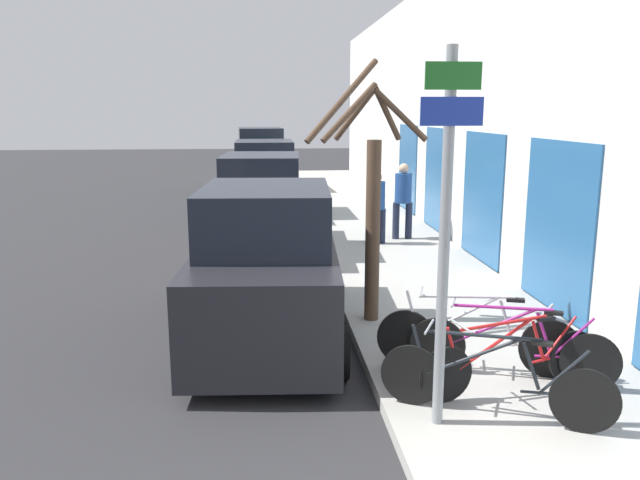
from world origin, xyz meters
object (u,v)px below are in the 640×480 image
pedestrian_far (377,203)px  parked_car_1 (262,210)px  bicycle_3 (476,339)px  bicycle_0 (494,382)px  bicycle_1 (511,360)px  street_tree (371,203)px  parked_car_2 (265,183)px  parked_car_3 (261,164)px  pedestrian_near (403,196)px  signpost (445,228)px  parked_car_0 (267,271)px  bicycle_2 (511,348)px

pedestrian_far → parked_car_1: bearing=176.2°
parked_car_1 → bicycle_3: bearing=-66.7°
bicycle_0 → bicycle_1: (0.40, 0.55, -0.02)m
bicycle_3 → street_tree: size_ratio=0.60×
bicycle_0 → parked_car_2: parked_car_2 is taller
parked_car_3 → pedestrian_far: size_ratio=2.93×
bicycle_3 → street_tree: 2.55m
street_tree → pedestrian_near: bearing=72.7°
signpost → pedestrian_near: size_ratio=1.99×
parked_car_0 → parked_car_2: size_ratio=0.95×
bicycle_1 → street_tree: size_ratio=0.58×
bicycle_0 → bicycle_3: (0.21, 1.13, 0.02)m
pedestrian_far → street_tree: 5.43m
parked_car_1 → street_tree: 5.20m
bicycle_0 → pedestrian_near: bearing=19.1°
parked_car_1 → parked_car_3: size_ratio=0.90×
bicycle_1 → pedestrian_near: size_ratio=1.21×
pedestrian_near → pedestrian_far: bearing=-144.1°
parked_car_0 → street_tree: 1.76m
bicycle_3 → parked_car_3: 18.04m
pedestrian_far → street_tree: bearing=-113.3°
parked_car_1 → pedestrian_near: (3.34, 0.87, 0.17)m
pedestrian_far → street_tree: (-1.08, -5.26, 0.78)m
bicycle_2 → parked_car_0: (-2.74, 1.92, 0.47)m
parked_car_1 → parked_car_2: parked_car_2 is taller
parked_car_3 → street_tree: street_tree is taller
signpost → pedestrian_far: size_ratio=2.17×
parked_car_0 → pedestrian_far: (2.56, 5.58, 0.11)m
parked_car_2 → pedestrian_far: parked_car_2 is taller
bicycle_1 → bicycle_2: bearing=-34.2°
parked_car_3 → pedestrian_near: parked_car_3 is taller
parked_car_3 → pedestrian_far: (2.66, -10.62, -0.02)m
bicycle_3 → parked_car_2: parked_car_2 is taller
parked_car_3 → pedestrian_near: bearing=-74.4°
bicycle_0 → parked_car_0: bearing=64.6°
bicycle_2 → parked_car_3: 18.36m
pedestrian_far → street_tree: street_tree is taller
parked_car_0 → parked_car_3: (-0.10, 16.21, 0.13)m
signpost → bicycle_1: 1.96m
bicycle_2 → street_tree: size_ratio=0.57×
bicycle_3 → parked_car_2: (-2.39, 11.95, 0.48)m
bicycle_2 → bicycle_3: 0.42m
parked_car_3 → pedestrian_near: 10.67m
bicycle_3 → street_tree: bearing=43.0°
bicycle_2 → parked_car_1: bearing=44.9°
bicycle_2 → bicycle_3: bearing=72.3°
parked_car_2 → bicycle_3: bearing=-78.4°
pedestrian_far → pedestrian_near: bearing=23.3°
signpost → parked_car_2: size_ratio=0.78×
parked_car_2 → parked_car_3: (-0.13, 5.90, 0.10)m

